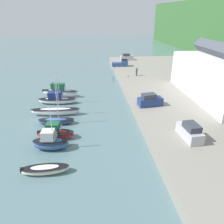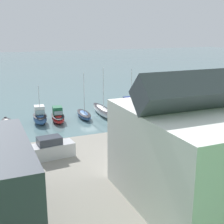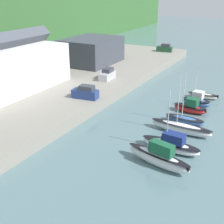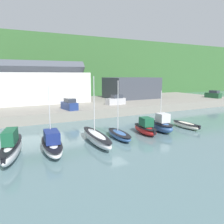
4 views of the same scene
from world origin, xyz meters
name	(u,v)px [view 4 (image 4 of 4)]	position (x,y,z in m)	size (l,w,h in m)	color
ground_plane	(115,143)	(0.00, 0.00, 0.00)	(320.00, 320.00, 0.00)	slate
hillside_backdrop	(29,69)	(0.00, 82.19, 10.78)	(240.00, 61.39, 21.56)	#386633
quay_promenade	(61,107)	(0.00, 26.88, 0.87)	(93.49, 25.01, 1.74)	gray
harbor_clubhouse	(40,86)	(-3.74, 31.56, 5.47)	(21.96, 11.47, 9.82)	white
yacht_club_building	(131,88)	(20.55, 29.36, 4.60)	(13.42, 10.25, 5.71)	#3D424C
moored_boat_0	(12,147)	(-11.57, 0.40, 1.10)	(3.27, 8.15, 2.96)	silver
moored_boat_1	(52,144)	(-7.64, 0.29, 0.88)	(2.54, 7.58, 7.70)	white
moored_boat_2	(96,138)	(-2.23, 0.74, 0.74)	(2.09, 8.72, 8.10)	silver
moored_boat_3	(119,135)	(1.23, 1.26, 0.54)	(2.08, 5.90, 7.54)	#33568E
moored_boat_4	(145,128)	(5.67, 1.68, 0.86)	(2.55, 5.52, 2.38)	red
moored_boat_5	(162,125)	(8.43, 1.48, 1.03)	(2.42, 4.85, 6.01)	#33568E
moored_boat_6	(186,125)	(13.31, 1.51, 0.51)	(1.68, 5.41, 0.93)	white
parked_car_0	(213,95)	(41.41, 19.04, 2.66)	(2.38, 4.41, 2.16)	#1E4C2D
parked_car_2	(69,105)	(-0.76, 17.14, 2.66)	(2.37, 4.41, 2.16)	navy
parked_car_3	(116,100)	(10.39, 19.41, 2.66)	(4.33, 2.13, 2.16)	#B7B7BC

